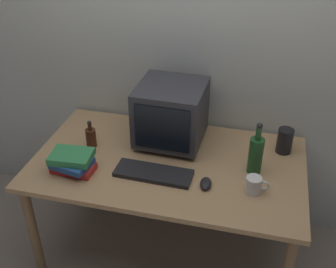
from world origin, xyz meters
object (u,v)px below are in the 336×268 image
crt_monitor (171,113)px  computer_mouse (206,183)px  book_stack (72,162)px  metal_canister (285,141)px  mug (254,185)px  bottle_tall (256,154)px  keyboard (154,173)px  bottle_short (91,137)px

crt_monitor → computer_mouse: (0.28, -0.37, -0.17)m
book_stack → metal_canister: 1.21m
computer_mouse → book_stack: book_stack is taller
computer_mouse → mug: bearing=-1.0°
bottle_tall → mug: size_ratio=2.56×
keyboard → book_stack: size_ratio=1.77×
crt_monitor → bottle_tall: (0.51, -0.18, -0.08)m
bottle_tall → mug: bearing=-86.4°
book_stack → mug: bearing=3.5°
crt_monitor → bottle_short: 0.49m
book_stack → mug: size_ratio=1.98×
keyboard → bottle_short: bottle_short is taller
computer_mouse → bottle_short: bearing=159.6°
keyboard → computer_mouse: bearing=-3.4°
computer_mouse → bottle_short: 0.76m
bottle_short → mug: bearing=-11.4°
keyboard → book_stack: book_stack is taller
book_stack → metal_canister: metal_canister is taller
computer_mouse → mug: size_ratio=0.83×
bottle_short → book_stack: 0.25m
bottle_short → book_stack: (-0.00, -0.25, -0.01)m
crt_monitor → mug: bearing=-34.6°
keyboard → metal_canister: bearing=32.1°
bottle_tall → book_stack: (-0.96, -0.23, -0.06)m
keyboard → bottle_tall: (0.52, 0.16, 0.10)m
keyboard → crt_monitor: bearing=89.6°
crt_monitor → metal_canister: bearing=4.4°
keyboard → metal_canister: (0.68, 0.40, 0.06)m
bottle_tall → bottle_short: bottle_tall is taller
bottle_short → book_stack: bearing=-90.4°
mug → crt_monitor: bearing=145.4°
bottle_tall → metal_canister: size_ratio=2.05×
crt_monitor → computer_mouse: 0.50m
crt_monitor → metal_canister: crt_monitor is taller
book_stack → bottle_tall: bearing=13.7°
computer_mouse → bottle_tall: bearing=34.9°
bottle_tall → bottle_short: (-0.96, 0.02, -0.05)m
crt_monitor → bottle_tall: size_ratio=1.29×
bottle_short → book_stack: size_ratio=0.72×
book_stack → metal_canister: (1.11, 0.47, 0.02)m
crt_monitor → bottle_tall: 0.55m
bottle_tall → book_stack: bottle_tall is taller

